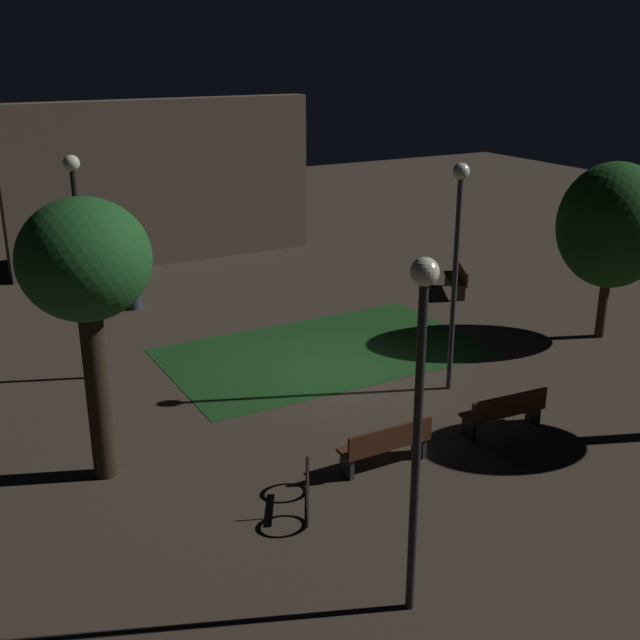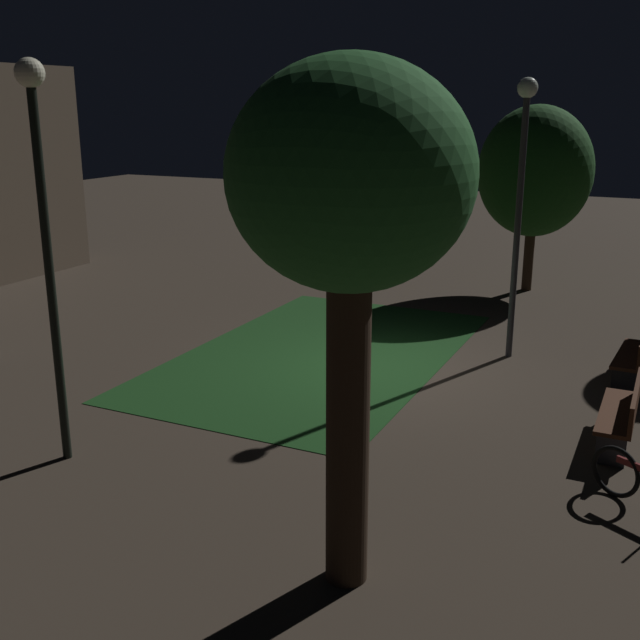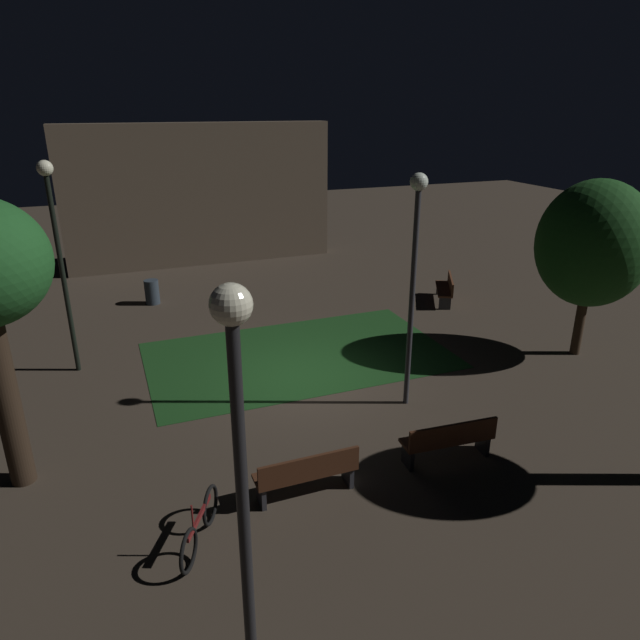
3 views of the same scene
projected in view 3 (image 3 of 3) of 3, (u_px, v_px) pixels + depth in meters
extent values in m
plane|color=#3D3328|center=(302.00, 378.00, 14.12)|extent=(60.00, 60.00, 0.00)
cube|color=#194219|center=(298.00, 355.00, 15.37)|extent=(7.95, 4.75, 0.01)
cube|color=#422314|center=(305.00, 472.00, 9.78)|extent=(1.80, 0.48, 0.06)
cube|color=#422314|center=(310.00, 467.00, 9.51)|extent=(1.80, 0.06, 0.40)
cube|color=#2D2D33|center=(261.00, 494.00, 9.59)|extent=(0.08, 0.38, 0.42)
cube|color=#2D2D33|center=(348.00, 473.00, 10.14)|extent=(0.08, 0.38, 0.42)
cube|color=#422314|center=(447.00, 438.00, 10.75)|extent=(1.83, 0.60, 0.06)
cube|color=#422314|center=(454.00, 434.00, 10.48)|extent=(1.80, 0.19, 0.40)
cube|color=black|center=(408.00, 456.00, 10.61)|extent=(0.11, 0.39, 0.42)
cube|color=black|center=(483.00, 442.00, 11.05)|extent=(0.11, 0.39, 0.42)
cube|color=brown|center=(444.00, 289.00, 19.39)|extent=(1.30, 1.81, 0.06)
cube|color=brown|center=(451.00, 283.00, 19.28)|extent=(0.93, 1.60, 0.40)
cube|color=#2D2D33|center=(445.00, 303.00, 18.74)|extent=(0.37, 0.26, 0.42)
cube|color=#2D2D33|center=(442.00, 289.00, 20.22)|extent=(0.37, 0.26, 0.42)
cylinder|color=#38281C|center=(581.00, 314.00, 15.10)|extent=(0.26, 0.26, 2.27)
ellipsoid|color=#194719|center=(593.00, 244.00, 14.42)|extent=(2.84, 2.84, 3.25)
cylinder|color=#2D2116|center=(6.00, 396.00, 9.66)|extent=(0.42, 0.42, 3.45)
cylinder|color=black|center=(63.00, 279.00, 13.67)|extent=(0.12, 0.12, 4.88)
sphere|color=#F2EDCC|center=(45.00, 168.00, 12.74)|extent=(0.36, 0.36, 0.36)
cylinder|color=black|center=(246.00, 551.00, 5.45)|extent=(0.12, 0.12, 4.73)
sphere|color=#F2EDCC|center=(231.00, 305.00, 4.55)|extent=(0.36, 0.36, 0.36)
cylinder|color=#333338|center=(412.00, 304.00, 12.09)|extent=(0.12, 0.12, 4.79)
sphere|color=white|center=(419.00, 182.00, 11.18)|extent=(0.36, 0.36, 0.36)
cylinder|color=#2D3842|center=(152.00, 292.00, 19.20)|extent=(0.48, 0.48, 0.83)
torus|color=black|center=(210.00, 505.00, 9.14)|extent=(0.37, 0.61, 0.66)
torus|color=black|center=(189.00, 551.00, 8.21)|extent=(0.37, 0.61, 0.66)
cube|color=maroon|center=(199.00, 517.00, 8.61)|extent=(0.52, 0.90, 0.08)
cylinder|color=maroon|center=(192.00, 517.00, 8.30)|extent=(0.03, 0.03, 0.40)
cube|color=brown|center=(201.00, 195.00, 23.31)|extent=(10.89, 0.80, 5.69)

